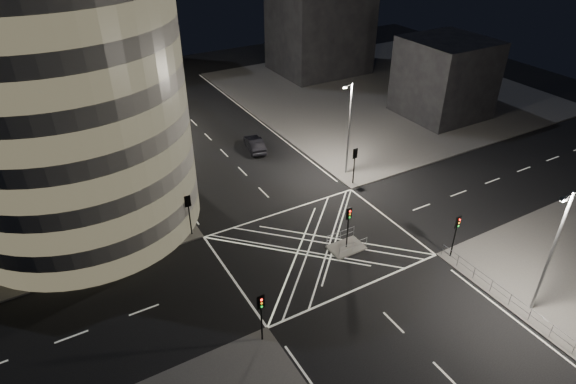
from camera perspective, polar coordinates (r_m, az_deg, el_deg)
ground at (r=41.71m, az=3.46°, el=-6.40°), size 120.00×120.00×0.00m
sidewalk_far_right at (r=76.37m, az=10.95°, el=11.72°), size 42.00×42.00×0.15m
central_island at (r=41.65m, az=6.91°, el=-6.54°), size 3.00×2.00×0.15m
building_right_far at (r=82.44m, az=3.78°, el=19.21°), size 14.00×12.00×15.00m
building_right_near at (r=68.00m, az=18.05°, el=12.75°), size 10.00×10.00×10.00m
building_far_end at (r=87.87m, az=-21.06°, el=19.01°), size 18.00×8.00×18.00m
tree_a at (r=42.65m, az=-15.07°, el=0.69°), size 4.12×4.12×6.71m
tree_b at (r=47.45m, az=-17.32°, el=4.83°), size 5.06×5.06×8.09m
tree_c at (r=53.01m, az=-18.92°, el=6.93°), size 4.21×4.21×7.17m
tree_d at (r=58.49m, az=-20.31°, el=9.04°), size 5.10×5.10×7.72m
tree_e at (r=64.24m, az=-21.38°, el=10.32°), size 3.50×3.50×6.29m
traffic_signal_fl at (r=42.01m, az=-11.71°, el=-1.87°), size 0.55×0.22×4.00m
traffic_signal_nl at (r=32.08m, az=-3.21°, el=-13.76°), size 0.55×0.22×4.00m
traffic_signal_fr at (r=49.11m, az=7.91°, el=3.83°), size 0.55×0.22×4.00m
traffic_signal_nr at (r=40.95m, az=19.33°, el=-4.17°), size 0.55×0.22×4.00m
traffic_signal_island at (r=39.95m, az=7.17°, el=-3.35°), size 0.55×0.22×4.00m
street_lamp_left_near at (r=44.92m, az=-15.08°, el=3.93°), size 1.25×0.25×10.00m
street_lamp_left_far at (r=61.21m, az=-20.05°, el=10.70°), size 1.25×0.25×10.00m
street_lamp_right_far at (r=49.87m, az=7.21°, el=7.71°), size 1.25×0.25×10.00m
street_lamp_right_near at (r=36.86m, az=28.79°, el=-6.07°), size 1.25×0.25×10.00m
railing_near_right at (r=39.61m, az=23.88°, el=-10.84°), size 0.06×11.70×1.10m
railing_island_south at (r=40.71m, az=7.71°, el=-6.53°), size 2.80×0.06×1.10m
railing_island_north at (r=41.82m, az=6.25°, el=-5.21°), size 2.80×0.06×1.10m
sedan at (r=56.71m, az=-3.97°, el=5.69°), size 2.57×4.96×1.56m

